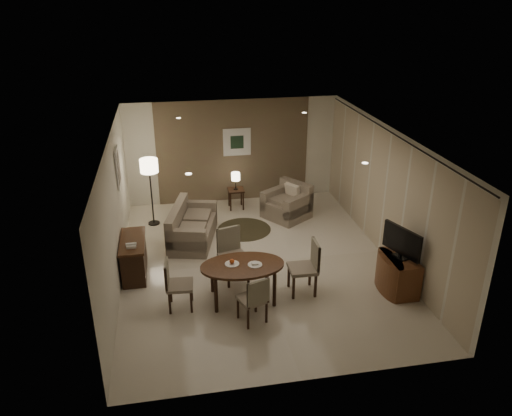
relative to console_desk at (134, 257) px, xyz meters
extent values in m
cube|color=beige|center=(2.49, 0.00, -0.38)|extent=(5.50, 7.00, 0.00)
cube|color=white|center=(2.49, 0.00, 2.33)|extent=(5.50, 7.00, 0.00)
cube|color=brown|center=(2.49, 3.50, 0.98)|extent=(5.50, 0.00, 2.70)
cube|color=beige|center=(-0.26, 0.00, 0.98)|extent=(0.00, 7.00, 2.70)
cube|color=beige|center=(5.24, 0.00, 0.98)|extent=(0.00, 7.00, 2.70)
cube|color=brown|center=(2.49, 3.48, 0.98)|extent=(3.96, 0.03, 2.70)
cylinder|color=black|center=(5.17, 0.00, 2.27)|extent=(0.03, 6.80, 0.03)
cube|color=silver|center=(2.59, 3.46, 1.23)|extent=(0.72, 0.03, 0.72)
cube|color=#1B301D|center=(2.59, 3.44, 1.23)|extent=(0.34, 0.01, 0.34)
cube|color=silver|center=(-0.23, 1.20, 1.48)|extent=(0.03, 0.60, 0.80)
cube|color=gray|center=(-0.21, 1.20, 1.48)|extent=(0.01, 0.46, 0.64)
cylinder|color=white|center=(1.09, -1.80, 2.31)|extent=(0.10, 0.10, 0.01)
cylinder|color=white|center=(3.89, -1.80, 2.31)|extent=(0.10, 0.10, 0.01)
cylinder|color=white|center=(1.09, 1.80, 2.31)|extent=(0.10, 0.10, 0.01)
cylinder|color=white|center=(3.89, 1.80, 2.31)|extent=(0.10, 0.10, 0.01)
cylinder|color=white|center=(1.79, -1.21, 0.34)|extent=(0.26, 0.26, 0.02)
cylinder|color=white|center=(2.19, -1.31, 0.34)|extent=(0.26, 0.26, 0.02)
sphere|color=#C54916|center=(1.79, -1.21, 0.40)|extent=(0.09, 0.09, 0.09)
cube|color=white|center=(2.19, -1.31, 0.37)|extent=(0.12, 0.08, 0.03)
cylinder|color=#3E3723|center=(2.46, 1.58, -0.37)|extent=(1.26, 1.26, 0.01)
camera|label=1|loc=(0.81, -8.92, 4.85)|focal=35.00mm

